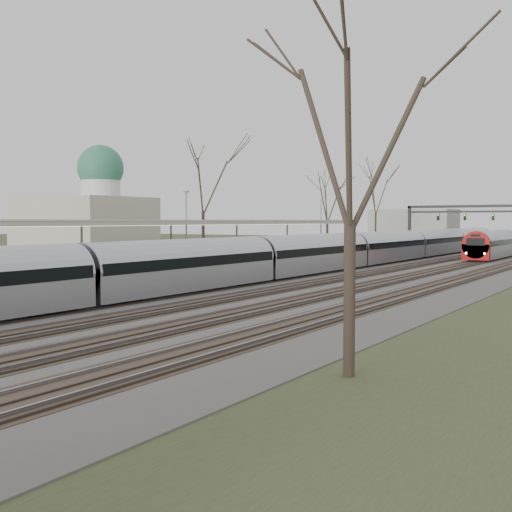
{
  "coord_description": "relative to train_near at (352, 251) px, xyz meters",
  "views": [
    {
      "loc": [
        19.79,
        0.06,
        4.05
      ],
      "look_at": [
        -0.25,
        31.16,
        2.0
      ],
      "focal_mm": 45.0,
      "sensor_mm": 36.0,
      "label": 1
    }
  ],
  "objects": [
    {
      "name": "tree_east_near",
      "position": [
        15.5,
        -34.62,
        5.08
      ],
      "size": [
        4.5,
        4.5,
        9.27
      ],
      "color": "#2D231C",
      "rests_on": "ground"
    },
    {
      "name": "signal_gantry",
      "position": [
        2.79,
        35.37,
        3.43
      ],
      "size": [
        21.0,
        0.59,
        6.08
      ],
      "color": "black",
      "rests_on": "ground"
    },
    {
      "name": "dome_building",
      "position": [
        -19.21,
        -11.62,
        2.24
      ],
      "size": [
        10.0,
        8.0,
        10.3
      ],
      "color": "beige",
      "rests_on": "ground"
    },
    {
      "name": "canopy",
      "position": [
        -6.55,
        -16.64,
        2.45
      ],
      "size": [
        4.1,
        50.0,
        3.11
      ],
      "color": "slate",
      "rests_on": "platform"
    },
    {
      "name": "track_bed",
      "position": [
        2.76,
        5.38,
        -1.42
      ],
      "size": [
        24.0,
        160.0,
        0.22
      ],
      "color": "#474442",
      "rests_on": "ground"
    },
    {
      "name": "platform",
      "position": [
        -6.55,
        -12.12,
        -0.98
      ],
      "size": [
        3.5,
        69.0,
        1.0
      ],
      "primitive_type": "cube",
      "color": "#9E9B93",
      "rests_on": "ground"
    },
    {
      "name": "tree_west_far",
      "position": [
        -14.5,
        -1.62,
        6.54
      ],
      "size": [
        5.5,
        5.5,
        11.33
      ],
      "color": "#2D231C",
      "rests_on": "ground"
    },
    {
      "name": "train_near",
      "position": [
        0.0,
        0.0,
        0.0
      ],
      "size": [
        2.62,
        90.21,
        3.05
      ],
      "color": "#A6A8B0",
      "rests_on": "ground"
    }
  ]
}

